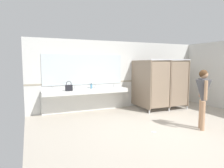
{
  "coord_description": "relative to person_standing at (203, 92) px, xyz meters",
  "views": [
    {
      "loc": [
        -3.53,
        -3.92,
        1.78
      ],
      "look_at": [
        -1.42,
        0.97,
        1.21
      ],
      "focal_mm": 31.42,
      "sensor_mm": 36.0,
      "label": 1
    }
  ],
  "objects": [
    {
      "name": "handbag",
      "position": [
        -2.99,
        2.84,
        -0.05
      ],
      "size": [
        0.23,
        0.12,
        0.33
      ],
      "color": "black",
      "rests_on": "vanity_counter"
    },
    {
      "name": "person_standing",
      "position": [
        0.0,
        0.0,
        0.0
      ],
      "size": [
        0.55,
        0.55,
        1.6
      ],
      "color": "tan",
      "rests_on": "ground_plane"
    },
    {
      "name": "ground_plane",
      "position": [
        -0.71,
        0.16,
        -1.06
      ],
      "size": [
        7.36,
        6.86,
        0.1
      ],
      "primitive_type": "cube",
      "color": "#B2A899"
    },
    {
      "name": "soap_dispenser",
      "position": [
        -2.1,
        3.16,
        -0.08
      ],
      "size": [
        0.07,
        0.07,
        0.19
      ],
      "color": "teal",
      "rests_on": "vanity_counter"
    },
    {
      "name": "bathroom_stalls",
      "position": [
        0.54,
        2.41,
        -0.0
      ],
      "size": [
        1.8,
        1.36,
        1.92
      ],
      "color": "#84705B",
      "rests_on": "ground_plane"
    },
    {
      "name": "mirror_panel",
      "position": [
        -2.33,
        3.28,
        0.53
      ],
      "size": [
        2.98,
        0.02,
        1.1
      ],
      "primitive_type": "cube",
      "color": "silver",
      "rests_on": "wall_back"
    },
    {
      "name": "wall_back_tile_band",
      "position": [
        -0.71,
        3.29,
        0.04
      ],
      "size": [
        7.36,
        0.01,
        0.06
      ],
      "primitive_type": "cube",
      "color": "#9E937F",
      "rests_on": "wall_back"
    },
    {
      "name": "wall_back",
      "position": [
        -0.71,
        3.35,
        0.3
      ],
      "size": [
        7.36,
        0.12,
        2.63
      ],
      "primitive_type": "cube",
      "color": "silver",
      "rests_on": "ground_plane"
    },
    {
      "name": "vanity_counter",
      "position": [
        -2.33,
        3.07,
        -0.39
      ],
      "size": [
        3.08,
        0.57,
        0.96
      ],
      "color": "silver",
      "rests_on": "ground_plane"
    },
    {
      "name": "floor_drain_cover",
      "position": [
        -1.3,
        0.33,
        -1.01
      ],
      "size": [
        0.14,
        0.14,
        0.01
      ],
      "primitive_type": "cylinder",
      "color": "#B7BABF",
      "rests_on": "ground_plane"
    }
  ]
}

